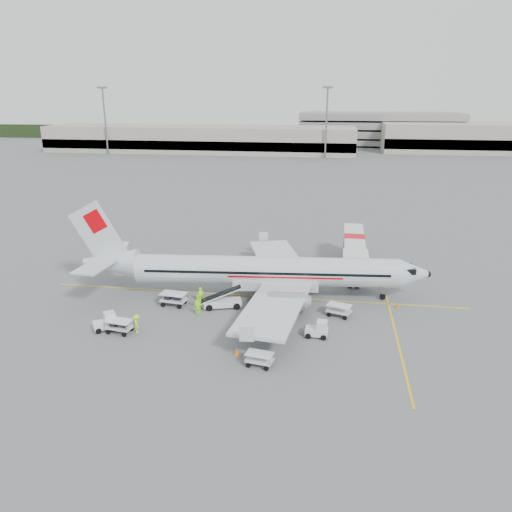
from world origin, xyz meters
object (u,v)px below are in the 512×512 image
object	(u,v)px
jet_bridge	(353,253)
tug_fore	(317,329)
aircraft	(267,252)
tug_aft	(105,322)
belt_loader	(222,295)
tug_mid	(279,320)

from	to	relation	value
jet_bridge	tug_fore	xyz separation A→B (m)	(-3.67, -18.15, -1.39)
aircraft	tug_aft	distance (m)	17.20
tug_aft	aircraft	bearing A→B (deg)	0.23
jet_bridge	tug_fore	size ratio (longest dim) A/B	8.33
tug_fore	tug_aft	world-z (taller)	tug_aft
aircraft	belt_loader	bearing A→B (deg)	-145.29
belt_loader	tug_aft	size ratio (longest dim) A/B	2.44
belt_loader	tug_mid	xyz separation A→B (m)	(6.13, -3.82, -0.54)
jet_bridge	belt_loader	bearing A→B (deg)	-134.33
jet_bridge	belt_loader	world-z (taller)	jet_bridge
tug_mid	belt_loader	bearing A→B (deg)	153.97
tug_aft	jet_bridge	bearing A→B (deg)	4.99
jet_bridge	tug_mid	bearing A→B (deg)	-111.93
tug_aft	tug_fore	bearing A→B (deg)	-31.29
aircraft	tug_aft	size ratio (longest dim) A/B	17.40
aircraft	tug_mid	bearing A→B (deg)	-78.68
belt_loader	tug_mid	bearing A→B (deg)	-48.19
jet_bridge	tug_mid	xyz separation A→B (m)	(-7.12, -17.01, -1.33)
jet_bridge	tug_aft	world-z (taller)	jet_bridge
aircraft	tug_mid	size ratio (longest dim) A/B	16.83
belt_loader	tug_fore	world-z (taller)	belt_loader
tug_fore	belt_loader	bearing A→B (deg)	156.42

